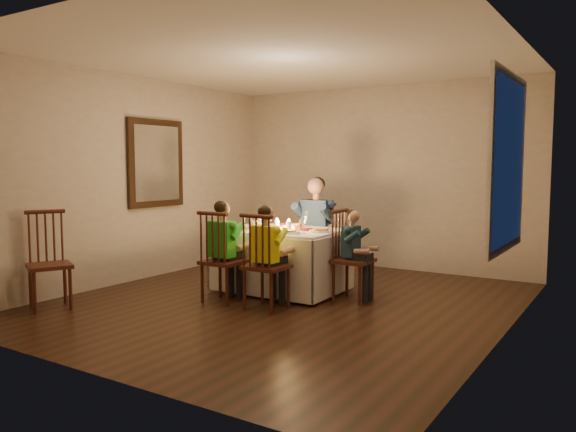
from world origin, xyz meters
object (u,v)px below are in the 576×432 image
Objects in this scene: adult at (315,280)px; serving_bowl at (261,222)px; chair_near_right at (267,309)px; chair_adult at (315,280)px; child_yellow at (267,309)px; chair_near_left at (224,302)px; chair_extra at (51,308)px; child_teal at (353,300)px; child_green at (224,302)px; chair_end at (353,300)px; dining_table at (282,247)px.

serving_bowl is at bearing -136.24° from adult.
chair_near_right is at bearing -52.43° from serving_bowl.
chair_adult is 0.00m from adult.
chair_adult is 1.58m from child_yellow.
chair_extra is at bearing 40.17° from chair_near_left.
serving_bowl is at bearing 1.16° from chair_extra.
chair_near_right is 1.58m from adult.
chair_adult is 1.00× the size of child_teal.
child_green is 1.34m from serving_bowl.
chair_near_left is 0.56m from chair_near_right.
chair_near_left is at bearing -76.46° from serving_bowl.
chair_end is (1.15, 0.82, 0.00)m from chair_near_left.
dining_table reaches higher than child_green.
serving_bowl reaches higher than chair_extra.
serving_bowl reaches higher than chair_adult.
chair_near_left is 0.00m from child_green.
adult is 1.04m from serving_bowl.
child_green is at bearing -107.49° from dining_table.
chair_near_left is at bearing 125.15° from child_teal.
chair_near_left is 0.75× the size of adult.
child_yellow is (-0.59, -0.82, 0.00)m from chair_end.
adult is (0.00, 0.00, 0.00)m from chair_adult.
child_yellow is at bearing 179.25° from child_green.
adult is 1.33× the size of child_teal.
chair_extra reaches higher than chair_adult.
adult reaches higher than chair_near_left.
adult is 1.58m from child_green.
child_yellow reaches higher than chair_extra.
chair_adult and chair_near_left have the same top height.
adult is at bearing 87.81° from dining_table.
child_yellow is (0.56, 0.01, 0.00)m from child_green.
adult reaches higher than chair_end.
chair_extra is at bearing -119.31° from adult.
dining_table is at bearing -108.22° from chair_near_left.
child_green is 1.02× the size of child_yellow.
child_green reaches higher than child_yellow.
adult is 1.23× the size of child_yellow.
adult is at bearing -100.85° from chair_near_left.
chair_end is 1.15m from adult.
chair_near_left is 1.41m from child_teal.
dining_table reaches higher than adult.
dining_table reaches higher than chair_near_left.
chair_adult is at bearing -78.40° from chair_near_right.
chair_near_right and chair_end have the same top height.
dining_table reaches higher than chair_near_right.
serving_bowl is (-0.26, 1.07, 0.76)m from chair_near_left.
chair_end and child_teal have the same top height.
chair_extra is 0.77× the size of adult.
child_teal is (0.89, -0.73, 0.00)m from chair_adult.
dining_table is 0.93m from adult.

